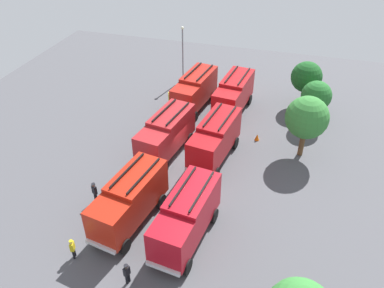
{
  "coord_description": "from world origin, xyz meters",
  "views": [
    {
      "loc": [
        26.98,
        7.9,
        21.34
      ],
      "look_at": [
        0.0,
        0.0,
        1.4
      ],
      "focal_mm": 36.17,
      "sensor_mm": 36.0,
      "label": 1
    }
  ],
  "objects_px": {
    "firefighter_0": "(127,273)",
    "traffic_cone_0": "(257,137)",
    "tree_0": "(306,77)",
    "traffic_cone_2": "(182,95)",
    "fire_truck_0": "(195,90)",
    "fire_truck_1": "(166,133)",
    "fire_truck_4": "(215,138)",
    "fire_truck_2": "(129,199)",
    "traffic_cone_1": "(202,139)",
    "lamppost": "(183,50)",
    "tree_1": "(316,96)",
    "firefighter_2": "(95,191)",
    "tree_2": "(307,118)",
    "firefighter_3": "(170,99)",
    "firefighter_1": "(73,248)",
    "fire_truck_3": "(234,94)",
    "fire_truck_5": "(186,216)"
  },
  "relations": [
    {
      "from": "tree_2",
      "to": "fire_truck_0",
      "type": "bearing_deg",
      "value": -115.73
    },
    {
      "from": "firefighter_3",
      "to": "tree_1",
      "type": "xyz_separation_m",
      "value": [
        -1.06,
        15.04,
        2.09
      ]
    },
    {
      "from": "fire_truck_2",
      "to": "firefighter_3",
      "type": "distance_m",
      "value": 17.02
    },
    {
      "from": "firefighter_0",
      "to": "tree_1",
      "type": "relative_size",
      "value": 0.36
    },
    {
      "from": "firefighter_2",
      "to": "tree_2",
      "type": "xyz_separation_m",
      "value": [
        -10.86,
        15.01,
        2.88
      ]
    },
    {
      "from": "firefighter_1",
      "to": "tree_2",
      "type": "relative_size",
      "value": 0.28
    },
    {
      "from": "firefighter_0",
      "to": "traffic_cone_2",
      "type": "relative_size",
      "value": 2.67
    },
    {
      "from": "tree_1",
      "to": "fire_truck_0",
      "type": "bearing_deg",
      "value": -88.79
    },
    {
      "from": "fire_truck_2",
      "to": "firefighter_0",
      "type": "xyz_separation_m",
      "value": [
        4.98,
        1.91,
        -1.22
      ]
    },
    {
      "from": "tree_2",
      "to": "traffic_cone_0",
      "type": "height_order",
      "value": "tree_2"
    },
    {
      "from": "fire_truck_2",
      "to": "traffic_cone_1",
      "type": "xyz_separation_m",
      "value": [
        -11.34,
        2.29,
        -1.85
      ]
    },
    {
      "from": "firefighter_3",
      "to": "lamppost",
      "type": "distance_m",
      "value": 7.54
    },
    {
      "from": "firefighter_1",
      "to": "traffic_cone_0",
      "type": "xyz_separation_m",
      "value": [
        -17.31,
        9.73,
        -0.57
      ]
    },
    {
      "from": "fire_truck_3",
      "to": "fire_truck_5",
      "type": "height_order",
      "value": "same"
    },
    {
      "from": "fire_truck_5",
      "to": "firefighter_3",
      "type": "relative_size",
      "value": 4.09
    },
    {
      "from": "firefighter_1",
      "to": "fire_truck_3",
      "type": "bearing_deg",
      "value": 56.75
    },
    {
      "from": "fire_truck_1",
      "to": "fire_truck_4",
      "type": "height_order",
      "value": "same"
    },
    {
      "from": "firefighter_2",
      "to": "fire_truck_1",
      "type": "bearing_deg",
      "value": -173.44
    },
    {
      "from": "fire_truck_4",
      "to": "traffic_cone_1",
      "type": "bearing_deg",
      "value": -131.9
    },
    {
      "from": "fire_truck_1",
      "to": "firefighter_3",
      "type": "relative_size",
      "value": 4.12
    },
    {
      "from": "fire_truck_0",
      "to": "firefighter_3",
      "type": "xyz_separation_m",
      "value": [
        0.8,
        -2.61,
        -1.12
      ]
    },
    {
      "from": "firefighter_3",
      "to": "traffic_cone_0",
      "type": "bearing_deg",
      "value": -46.5
    },
    {
      "from": "traffic_cone_1",
      "to": "traffic_cone_2",
      "type": "relative_size",
      "value": 0.98
    },
    {
      "from": "traffic_cone_2",
      "to": "fire_truck_0",
      "type": "bearing_deg",
      "value": 48.41
    },
    {
      "from": "tree_0",
      "to": "traffic_cone_1",
      "type": "bearing_deg",
      "value": -41.53
    },
    {
      "from": "tree_1",
      "to": "lamppost",
      "type": "xyz_separation_m",
      "value": [
        -5.87,
        -15.69,
        0.81
      ]
    },
    {
      "from": "tree_0",
      "to": "traffic_cone_2",
      "type": "bearing_deg",
      "value": -81.95
    },
    {
      "from": "traffic_cone_2",
      "to": "tree_0",
      "type": "bearing_deg",
      "value": 98.05
    },
    {
      "from": "fire_truck_0",
      "to": "traffic_cone_0",
      "type": "relative_size",
      "value": 11.44
    },
    {
      "from": "traffic_cone_0",
      "to": "traffic_cone_1",
      "type": "height_order",
      "value": "traffic_cone_0"
    },
    {
      "from": "fire_truck_1",
      "to": "traffic_cone_1",
      "type": "height_order",
      "value": "fire_truck_1"
    },
    {
      "from": "firefighter_3",
      "to": "tree_0",
      "type": "bearing_deg",
      "value": -8.77
    },
    {
      "from": "fire_truck_0",
      "to": "fire_truck_4",
      "type": "xyz_separation_m",
      "value": [
        8.33,
        4.23,
        0.0
      ]
    },
    {
      "from": "fire_truck_4",
      "to": "tree_0",
      "type": "relative_size",
      "value": 1.47
    },
    {
      "from": "firefighter_0",
      "to": "traffic_cone_0",
      "type": "distance_m",
      "value": 18.92
    },
    {
      "from": "fire_truck_1",
      "to": "fire_truck_4",
      "type": "distance_m",
      "value": 4.4
    },
    {
      "from": "tree_0",
      "to": "fire_truck_0",
      "type": "bearing_deg",
      "value": -71.72
    },
    {
      "from": "fire_truck_2",
      "to": "tree_0",
      "type": "height_order",
      "value": "tree_0"
    },
    {
      "from": "fire_truck_4",
      "to": "lamppost",
      "type": "xyz_separation_m",
      "value": [
        -14.47,
        -7.49,
        1.78
      ]
    },
    {
      "from": "traffic_cone_0",
      "to": "firefighter_0",
      "type": "bearing_deg",
      "value": -16.77
    },
    {
      "from": "firefighter_2",
      "to": "traffic_cone_2",
      "type": "relative_size",
      "value": 2.92
    },
    {
      "from": "firefighter_3",
      "to": "firefighter_0",
      "type": "bearing_deg",
      "value": -104.65
    },
    {
      "from": "fire_truck_1",
      "to": "traffic_cone_0",
      "type": "bearing_deg",
      "value": 129.14
    },
    {
      "from": "fire_truck_2",
      "to": "traffic_cone_0",
      "type": "relative_size",
      "value": 11.49
    },
    {
      "from": "traffic_cone_1",
      "to": "firefighter_2",
      "type": "bearing_deg",
      "value": -29.51
    },
    {
      "from": "tree_2",
      "to": "lamppost",
      "type": "xyz_separation_m",
      "value": [
        -11.75,
        -14.93,
        0.0
      ]
    },
    {
      "from": "firefighter_2",
      "to": "fire_truck_2",
      "type": "bearing_deg",
      "value": 102.27
    },
    {
      "from": "traffic_cone_1",
      "to": "lamppost",
      "type": "height_order",
      "value": "lamppost"
    },
    {
      "from": "firefighter_3",
      "to": "lamppost",
      "type": "relative_size",
      "value": 0.27
    },
    {
      "from": "fire_truck_2",
      "to": "firefighter_0",
      "type": "bearing_deg",
      "value": 30.62
    }
  ]
}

